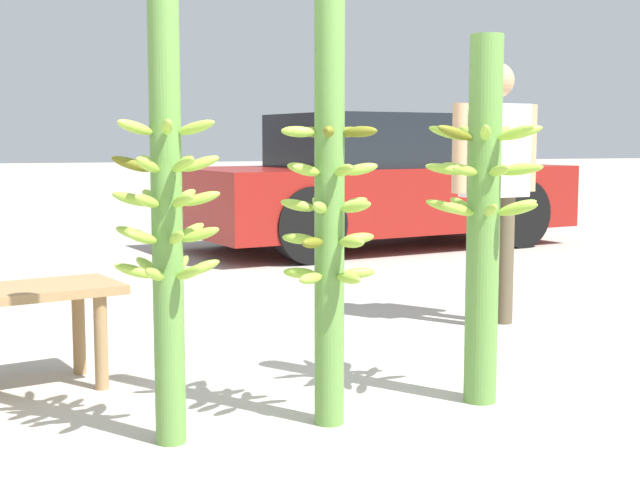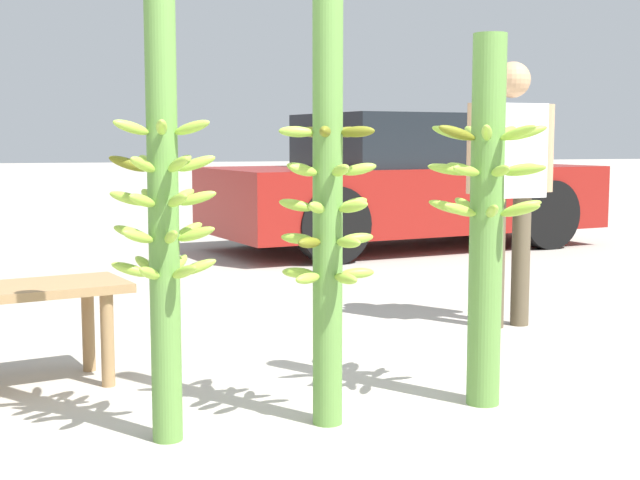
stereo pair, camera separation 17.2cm
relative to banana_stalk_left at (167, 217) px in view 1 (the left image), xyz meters
The scene contains 6 objects.
ground_plane 1.12m from the banana_stalk_left, 24.36° to the right, with size 80.00×80.00×0.00m, color #B2AA9E.
banana_stalk_left is the anchor object (origin of this frame).
banana_stalk_center 0.63m from the banana_stalk_left, ahead, with size 0.38×0.38×1.64m.
banana_stalk_right 1.33m from the banana_stalk_left, ahead, with size 0.49×0.49×1.54m.
vendor_person 2.63m from the banana_stalk_left, 34.99° to the left, with size 0.59×0.22×1.56m.
parked_car 6.12m from the banana_stalk_left, 60.85° to the left, with size 4.23×2.45×1.36m.
Camera 1 is at (-1.14, -2.89, 1.11)m, focal length 50.00 mm.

